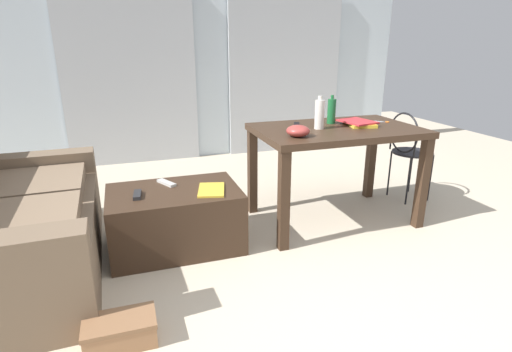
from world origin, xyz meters
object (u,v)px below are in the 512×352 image
(bottle_far, at_px, (331,111))
(scissors, at_px, (384,122))
(couch, at_px, (14,228))
(shoebox, at_px, (120,331))
(book_stack, at_px, (359,123))
(magazine, at_px, (211,190))
(bowl, at_px, (298,131))
(tv_remote_secondary, at_px, (166,183))
(craft_table, at_px, (336,141))
(bottle_near, at_px, (320,114))
(coffee_table, at_px, (175,219))
(wire_chair, at_px, (408,146))
(tv_remote_primary, at_px, (137,195))
(tv_remote_on_table, at_px, (297,125))

(bottle_far, relative_size, scissors, 1.87)
(bottle_far, distance_m, scissors, 0.47)
(couch, bearing_deg, shoebox, -56.13)
(book_stack, xyz_separation_m, magazine, (-1.26, -0.18, -0.36))
(bowl, distance_m, scissors, 0.94)
(shoebox, bearing_deg, tv_remote_secondary, 70.79)
(craft_table, xyz_separation_m, bowl, (-0.42, -0.20, 0.15))
(bottle_near, relative_size, shoebox, 0.72)
(coffee_table, xyz_separation_m, shoebox, (-0.40, -0.91, -0.15))
(wire_chair, height_order, bowl, bowl)
(book_stack, bearing_deg, tv_remote_secondary, 177.94)
(book_stack, distance_m, tv_remote_primary, 1.79)
(coffee_table, xyz_separation_m, scissors, (1.78, 0.14, 0.57))
(couch, height_order, shoebox, couch)
(bottle_near, relative_size, tv_remote_on_table, 1.58)
(tv_remote_primary, distance_m, magazine, 0.50)
(craft_table, xyz_separation_m, tv_remote_secondary, (-1.33, 0.07, -0.23))
(tv_remote_on_table, bearing_deg, couch, -149.99)
(couch, distance_m, scissors, 2.83)
(coffee_table, distance_m, craft_table, 1.38)
(bowl, height_order, scissors, bowl)
(bottle_far, bearing_deg, tv_remote_on_table, -175.68)
(coffee_table, bearing_deg, couch, -179.09)
(bottle_near, relative_size, book_stack, 0.80)
(coffee_table, relative_size, bowl, 5.43)
(coffee_table, distance_m, bottle_far, 1.51)
(bottle_near, distance_m, scissors, 0.65)
(bottle_far, xyz_separation_m, scissors, (0.45, -0.09, -0.10))
(book_stack, bearing_deg, couch, -177.56)
(bowl, xyz_separation_m, book_stack, (0.63, 0.21, -0.02))
(wire_chair, relative_size, tv_remote_on_table, 5.21)
(tv_remote_on_table, bearing_deg, bottle_far, 27.97)
(tv_remote_primary, bearing_deg, book_stack, 10.52)
(tv_remote_primary, bearing_deg, coffee_table, 16.06)
(couch, height_order, craft_table, same)
(craft_table, xyz_separation_m, tv_remote_primary, (-1.55, -0.11, -0.22))
(bottle_near, distance_m, shoebox, 2.01)
(craft_table, height_order, tv_remote_primary, craft_table)
(coffee_table, distance_m, magazine, 0.35)
(coffee_table, relative_size, scissors, 7.37)
(bowl, distance_m, shoebox, 1.68)
(bottle_near, distance_m, bowl, 0.33)
(couch, relative_size, bowl, 10.44)
(coffee_table, distance_m, tv_remote_secondary, 0.27)
(couch, bearing_deg, craft_table, 2.19)
(tv_remote_primary, bearing_deg, magazine, 0.62)
(magazine, bearing_deg, shoebox, -113.78)
(wire_chair, relative_size, bottle_far, 3.59)
(craft_table, height_order, book_stack, book_stack)
(shoebox, bearing_deg, magazine, 51.72)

